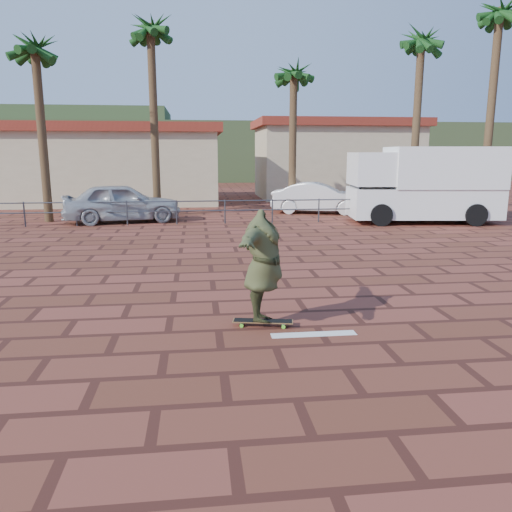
{
  "coord_description": "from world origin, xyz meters",
  "views": [
    {
      "loc": [
        -1.13,
        -8.74,
        2.9
      ],
      "look_at": [
        0.05,
        1.34,
        0.8
      ],
      "focal_mm": 35.0,
      "sensor_mm": 36.0,
      "label": 1
    }
  ],
  "objects_px": {
    "campervan": "(425,183)",
    "car_silver": "(122,203)",
    "skateboarder": "(263,266)",
    "longboard": "(263,321)",
    "car_white": "(319,198)"
  },
  "relations": [
    {
      "from": "longboard",
      "to": "car_silver",
      "type": "relative_size",
      "value": 0.22
    },
    {
      "from": "campervan",
      "to": "car_silver",
      "type": "xyz_separation_m",
      "value": [
        -12.72,
        1.51,
        -0.82
      ]
    },
    {
      "from": "campervan",
      "to": "car_white",
      "type": "bearing_deg",
      "value": 141.38
    },
    {
      "from": "car_silver",
      "to": "car_white",
      "type": "xyz_separation_m",
      "value": [
        9.07,
        2.15,
        -0.09
      ]
    },
    {
      "from": "longboard",
      "to": "skateboarder",
      "type": "xyz_separation_m",
      "value": [
        -0.0,
        -0.0,
        0.97
      ]
    },
    {
      "from": "skateboarder",
      "to": "campervan",
      "type": "distance_m",
      "value": 14.87
    },
    {
      "from": "skateboarder",
      "to": "car_white",
      "type": "relative_size",
      "value": 0.52
    },
    {
      "from": "longboard",
      "to": "skateboarder",
      "type": "height_order",
      "value": "skateboarder"
    },
    {
      "from": "campervan",
      "to": "car_white",
      "type": "distance_m",
      "value": 5.25
    },
    {
      "from": "campervan",
      "to": "car_silver",
      "type": "relative_size",
      "value": 1.3
    },
    {
      "from": "car_silver",
      "to": "campervan",
      "type": "bearing_deg",
      "value": -107.16
    },
    {
      "from": "longboard",
      "to": "car_silver",
      "type": "xyz_separation_m",
      "value": [
        -4.24,
        13.7,
        0.75
      ]
    },
    {
      "from": "car_silver",
      "to": "car_white",
      "type": "bearing_deg",
      "value": -87.04
    },
    {
      "from": "longboard",
      "to": "car_white",
      "type": "xyz_separation_m",
      "value": [
        4.83,
        15.86,
        0.66
      ]
    },
    {
      "from": "skateboarder",
      "to": "car_silver",
      "type": "height_order",
      "value": "skateboarder"
    }
  ]
}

